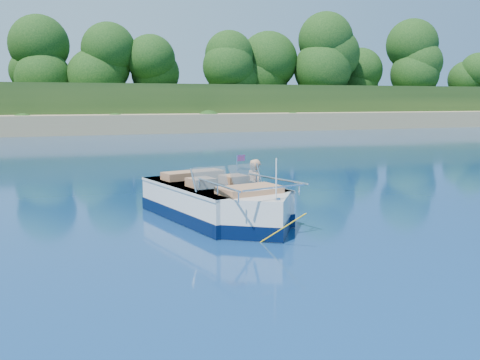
{
  "coord_description": "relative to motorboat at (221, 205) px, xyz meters",
  "views": [
    {
      "loc": [
        -3.9,
        -7.56,
        2.69
      ],
      "look_at": [
        0.19,
        3.87,
        0.85
      ],
      "focal_mm": 40.0,
      "sensor_mm": 36.0,
      "label": 1
    }
  ],
  "objects": [
    {
      "name": "boy",
      "position": [
        1.29,
        1.34,
        -0.35
      ],
      "size": [
        0.59,
        0.9,
        1.63
      ],
      "primitive_type": "imported",
      "rotation": [
        0.0,
        -0.17,
        1.85
      ],
      "color": "tan",
      "rests_on": "ground"
    },
    {
      "name": "motorboat",
      "position": [
        0.0,
        0.0,
        0.0
      ],
      "size": [
        2.7,
        5.34,
        1.81
      ],
      "rotation": [
        0.0,
        0.0,
        0.23
      ],
      "color": "silver",
      "rests_on": "ground"
    },
    {
      "name": "tow_tube",
      "position": [
        1.34,
        1.43,
        -0.26
      ],
      "size": [
        1.47,
        1.47,
        0.34
      ],
      "rotation": [
        0.0,
        0.0,
        0.17
      ],
      "color": "#E9A508",
      "rests_on": "ground"
    },
    {
      "name": "shoreline",
      "position": [
        0.37,
        60.18,
        0.63
      ],
      "size": [
        170.0,
        59.0,
        6.0
      ],
      "color": "tan",
      "rests_on": "ground"
    },
    {
      "name": "treeline",
      "position": [
        0.41,
        37.42,
        5.2
      ],
      "size": [
        150.0,
        7.12,
        8.19
      ],
      "color": "#322110",
      "rests_on": "ground"
    },
    {
      "name": "ground",
      "position": [
        0.37,
        -3.59,
        -0.35
      ],
      "size": [
        160.0,
        160.0,
        0.0
      ],
      "primitive_type": "plane",
      "color": "#0A2246",
      "rests_on": "ground"
    }
  ]
}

